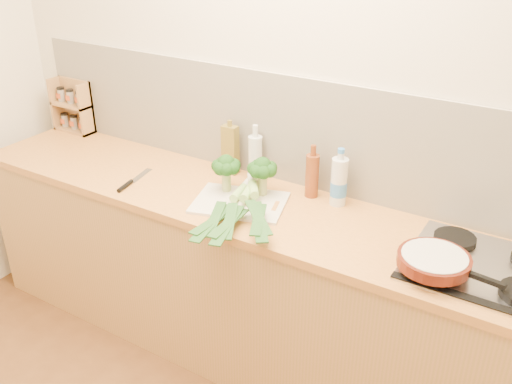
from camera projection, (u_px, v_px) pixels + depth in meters
room_shell at (289, 130)px, 2.74m from camera, size 3.50×3.50×3.50m
counter at (257, 283)px, 2.85m from camera, size 3.20×0.62×0.90m
gas_hob at (486, 267)px, 2.16m from camera, size 0.58×0.50×0.04m
chopping_board at (240, 203)px, 2.64m from camera, size 0.49×0.41×0.01m
broccoli_left at (226, 167)px, 2.69m from camera, size 0.14×0.14×0.18m
broccoli_right at (262, 169)px, 2.65m from camera, size 0.14×0.14×0.19m
leek_front at (232, 201)px, 2.60m from camera, size 0.17×0.63×0.04m
leek_mid at (243, 200)px, 2.57m from camera, size 0.23×0.65×0.04m
leek_back at (255, 197)px, 2.55m from camera, size 0.41×0.54×0.04m
chefs_knife at (129, 183)px, 2.82m from camera, size 0.08×0.29×0.02m
skillet at (435, 261)px, 2.11m from camera, size 0.40×0.27×0.05m
spice_rack at (74, 109)px, 3.45m from camera, size 0.26×0.11×0.32m
oil_tin at (230, 149)px, 2.89m from camera, size 0.08×0.05×0.29m
glass_bottle at (255, 157)px, 2.84m from camera, size 0.07×0.07×0.28m
amber_bottle at (312, 175)px, 2.67m from camera, size 0.06×0.06×0.26m
water_bottle at (339, 183)px, 2.60m from camera, size 0.08×0.08×0.26m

